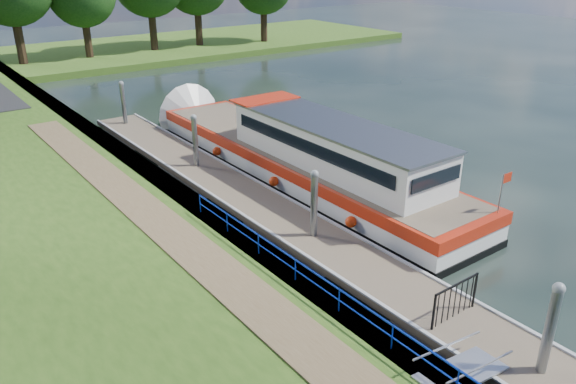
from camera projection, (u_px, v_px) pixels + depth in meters
ground at (520, 372)px, 14.51m from camera, size 160.00×160.00×0.00m
bank_edge at (172, 195)px, 24.01m from camera, size 1.10×90.00×0.78m
far_bank at (143, 50)px, 59.25m from camera, size 60.00×18.00×0.60m
footpath at (215, 268)px, 17.68m from camera, size 1.60×40.00×0.05m
blue_fence at (365, 312)px, 14.69m from camera, size 0.04×18.04×0.72m
pontoon at (247, 200)px, 24.01m from camera, size 2.50×30.00×0.56m
mooring_piles at (246, 176)px, 23.57m from camera, size 0.30×27.30×3.55m
gangway at (462, 371)px, 13.62m from camera, size 2.58×1.00×0.92m
gate_panel at (456, 296)px, 15.67m from camera, size 1.85×0.05×1.15m
barge at (293, 154)px, 26.74m from camera, size 4.36×21.15×4.78m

